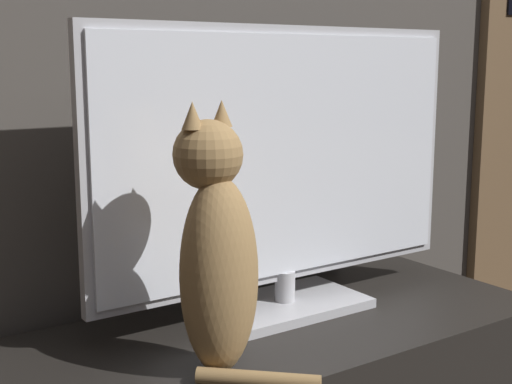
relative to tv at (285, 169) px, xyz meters
name	(u,v)px	position (x,y,z in m)	size (l,w,h in m)	color
tv	(285,169)	(0.00, 0.00, 0.00)	(0.90, 0.21, 0.60)	#B7B7BC
cat	(216,253)	(-0.28, -0.19, -0.10)	(0.18, 0.26, 0.47)	#997547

